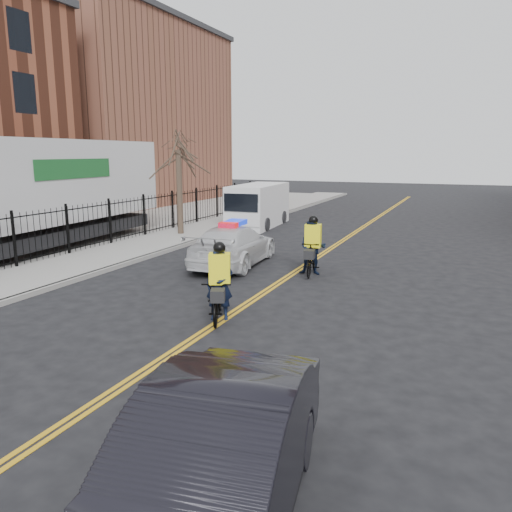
{
  "coord_description": "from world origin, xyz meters",
  "views": [
    {
      "loc": [
        5.37,
        -10.74,
        4.02
      ],
      "look_at": [
        0.17,
        1.31,
        1.3
      ],
      "focal_mm": 35.0,
      "sensor_mm": 36.0,
      "label": 1
    }
  ],
  "objects_px": {
    "dark_sedan": "(210,469)",
    "cargo_van": "(258,206)",
    "police_cruiser": "(233,245)",
    "semi_trailer": "(26,189)",
    "cyclist_near": "(220,293)",
    "cyclist_far": "(313,251)"
  },
  "relations": [
    {
      "from": "semi_trailer",
      "to": "cyclist_near",
      "type": "distance_m",
      "value": 11.9
    },
    {
      "from": "dark_sedan",
      "to": "police_cruiser",
      "type": "bearing_deg",
      "value": 105.73
    },
    {
      "from": "dark_sedan",
      "to": "cyclist_far",
      "type": "height_order",
      "value": "cyclist_far"
    },
    {
      "from": "police_cruiser",
      "to": "semi_trailer",
      "type": "relative_size",
      "value": 0.35
    },
    {
      "from": "cargo_van",
      "to": "semi_trailer",
      "type": "xyz_separation_m",
      "value": [
        -5.51,
        -10.63,
        1.47
      ]
    },
    {
      "from": "cargo_van",
      "to": "cyclist_near",
      "type": "distance_m",
      "value": 15.92
    },
    {
      "from": "police_cruiser",
      "to": "cyclist_near",
      "type": "xyz_separation_m",
      "value": [
        2.35,
        -5.59,
        -0.06
      ]
    },
    {
      "from": "cyclist_near",
      "to": "cyclist_far",
      "type": "height_order",
      "value": "cyclist_far"
    },
    {
      "from": "police_cruiser",
      "to": "dark_sedan",
      "type": "distance_m",
      "value": 13.17
    },
    {
      "from": "police_cruiser",
      "to": "cargo_van",
      "type": "height_order",
      "value": "cargo_van"
    },
    {
      "from": "police_cruiser",
      "to": "semi_trailer",
      "type": "xyz_separation_m",
      "value": [
        -8.56,
        -1.26,
        1.86
      ]
    },
    {
      "from": "semi_trailer",
      "to": "cyclist_near",
      "type": "bearing_deg",
      "value": -25.17
    },
    {
      "from": "dark_sedan",
      "to": "cargo_van",
      "type": "distance_m",
      "value": 22.99
    },
    {
      "from": "dark_sedan",
      "to": "semi_trailer",
      "type": "xyz_separation_m",
      "value": [
        -14.09,
        10.69,
        1.8
      ]
    },
    {
      "from": "dark_sedan",
      "to": "cargo_van",
      "type": "xyz_separation_m",
      "value": [
        -8.58,
        21.32,
        0.34
      ]
    },
    {
      "from": "police_cruiser",
      "to": "cyclist_far",
      "type": "bearing_deg",
      "value": 169.65
    },
    {
      "from": "semi_trailer",
      "to": "dark_sedan",
      "type": "bearing_deg",
      "value": -40.71
    },
    {
      "from": "police_cruiser",
      "to": "cyclist_near",
      "type": "bearing_deg",
      "value": 107.22
    },
    {
      "from": "semi_trailer",
      "to": "cyclist_far",
      "type": "height_order",
      "value": "semi_trailer"
    },
    {
      "from": "semi_trailer",
      "to": "police_cruiser",
      "type": "bearing_deg",
      "value": 4.85
    },
    {
      "from": "cargo_van",
      "to": "cyclist_near",
      "type": "height_order",
      "value": "cargo_van"
    },
    {
      "from": "dark_sedan",
      "to": "cyclist_near",
      "type": "relative_size",
      "value": 2.31
    }
  ]
}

